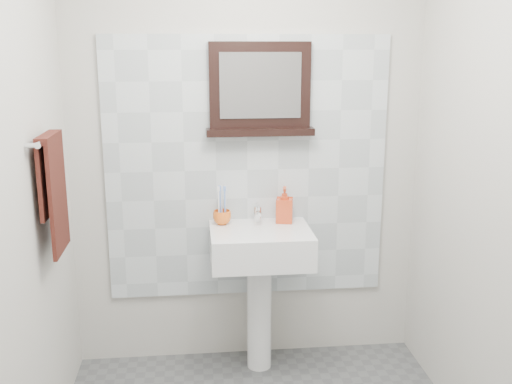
% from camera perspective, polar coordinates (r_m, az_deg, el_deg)
% --- Properties ---
extents(back_wall, '(2.00, 0.01, 2.50)m').
position_cam_1_polar(back_wall, '(3.41, -0.87, 3.84)').
color(back_wall, beige).
rests_on(back_wall, ground).
extents(front_wall, '(2.00, 0.01, 2.50)m').
position_cam_1_polar(front_wall, '(1.33, 8.07, -12.90)').
color(front_wall, beige).
rests_on(front_wall, ground).
extents(left_wall, '(0.01, 2.20, 2.50)m').
position_cam_1_polar(left_wall, '(2.43, -22.54, -1.40)').
color(left_wall, beige).
rests_on(left_wall, ground).
extents(splashback, '(1.60, 0.02, 1.50)m').
position_cam_1_polar(splashback, '(3.42, -0.85, 2.15)').
color(splashback, silver).
rests_on(splashback, back_wall).
extents(pedestal_sink, '(0.55, 0.44, 0.96)m').
position_cam_1_polar(pedestal_sink, '(3.35, 0.41, -6.54)').
color(pedestal_sink, white).
rests_on(pedestal_sink, ground).
extents(toothbrush_cup, '(0.12, 0.12, 0.08)m').
position_cam_1_polar(toothbrush_cup, '(3.37, -3.25, -2.43)').
color(toothbrush_cup, orange).
rests_on(toothbrush_cup, pedestal_sink).
extents(toothbrushes, '(0.05, 0.04, 0.21)m').
position_cam_1_polar(toothbrushes, '(3.35, -3.25, -1.05)').
color(toothbrushes, white).
rests_on(toothbrushes, toothbrush_cup).
extents(soap_dispenser, '(0.11, 0.11, 0.21)m').
position_cam_1_polar(soap_dispenser, '(3.39, 2.73, -1.20)').
color(soap_dispenser, red).
rests_on(soap_dispenser, pedestal_sink).
extents(framed_mirror, '(0.60, 0.11, 0.51)m').
position_cam_1_polar(framed_mirror, '(3.34, 0.37, 9.55)').
color(framed_mirror, black).
rests_on(framed_mirror, back_wall).
extents(towel_bar, '(0.07, 0.40, 0.03)m').
position_cam_1_polar(towel_bar, '(2.83, -19.23, 4.84)').
color(towel_bar, silver).
rests_on(towel_bar, left_wall).
extents(hand_towel, '(0.06, 0.30, 0.55)m').
position_cam_1_polar(hand_towel, '(2.87, -18.76, 0.70)').
color(hand_towel, '#37140F').
rests_on(hand_towel, towel_bar).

